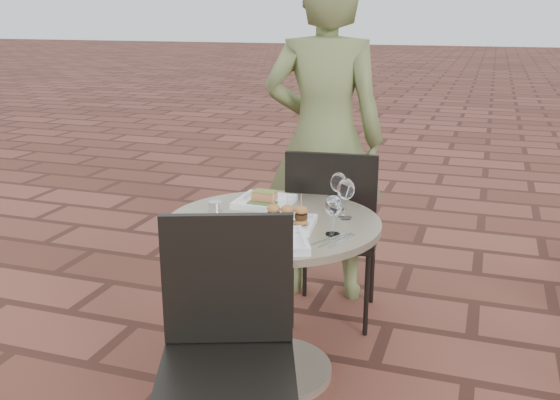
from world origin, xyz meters
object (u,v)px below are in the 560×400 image
(cafe_table, at_px, (273,274))
(chair_far, at_px, (333,223))
(plate_salmon, at_px, (264,201))
(plate_sliders, at_px, (287,219))
(plate_tuna, at_px, (272,241))
(diner, at_px, (324,139))
(chair_near, at_px, (227,335))

(cafe_table, bearing_deg, chair_far, 77.58)
(chair_far, distance_m, plate_salmon, 0.48)
(cafe_table, relative_size, plate_salmon, 3.73)
(plate_sliders, distance_m, plate_tuna, 0.22)
(diner, height_order, plate_sliders, diner)
(cafe_table, distance_m, chair_far, 0.57)
(cafe_table, relative_size, plate_sliders, 3.73)
(chair_near, bearing_deg, plate_sliders, 68.10)
(cafe_table, bearing_deg, chair_near, -84.05)
(chair_far, bearing_deg, plate_tuna, 81.98)
(plate_salmon, distance_m, plate_sliders, 0.31)
(plate_sliders, bearing_deg, chair_far, 86.23)
(cafe_table, xyz_separation_m, diner, (-0.02, 0.91, 0.42))
(plate_salmon, xyz_separation_m, plate_sliders, (0.19, -0.25, 0.01))
(chair_far, height_order, plate_salmon, chair_far)
(plate_salmon, bearing_deg, chair_near, -78.21)
(diner, bearing_deg, chair_far, 103.18)
(diner, xyz_separation_m, plate_salmon, (-0.08, -0.72, -0.15))
(chair_near, bearing_deg, plate_tuna, 65.48)
(cafe_table, relative_size, plate_tuna, 2.69)
(cafe_table, xyz_separation_m, plate_tuna, (0.09, -0.28, 0.26))
(plate_salmon, bearing_deg, diner, 83.43)
(plate_salmon, bearing_deg, plate_sliders, -52.88)
(chair_far, relative_size, plate_tuna, 2.78)
(cafe_table, height_order, chair_far, chair_far)
(chair_far, distance_m, plate_sliders, 0.65)
(cafe_table, height_order, chair_near, chair_near)
(chair_far, xyz_separation_m, plate_tuna, (-0.03, -0.83, 0.20))
(diner, xyz_separation_m, plate_tuna, (0.12, -1.19, -0.15))
(plate_tuna, bearing_deg, cafe_table, 108.55)
(chair_far, height_order, plate_tuna, chair_far)
(diner, bearing_deg, cafe_table, 82.39)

